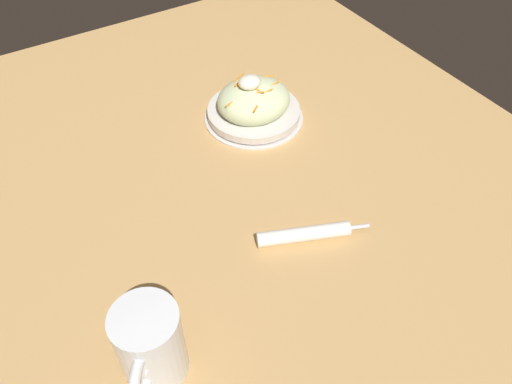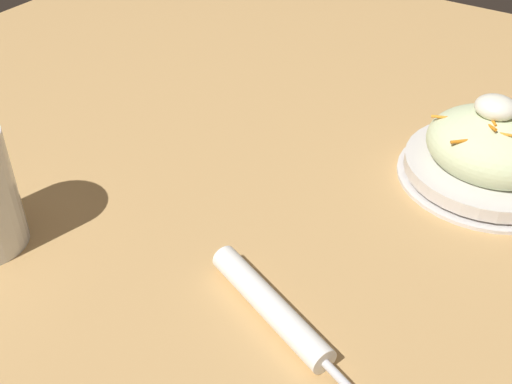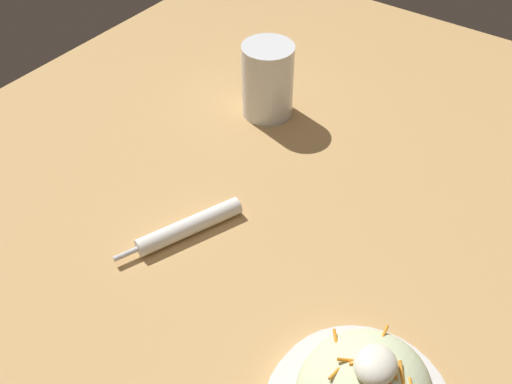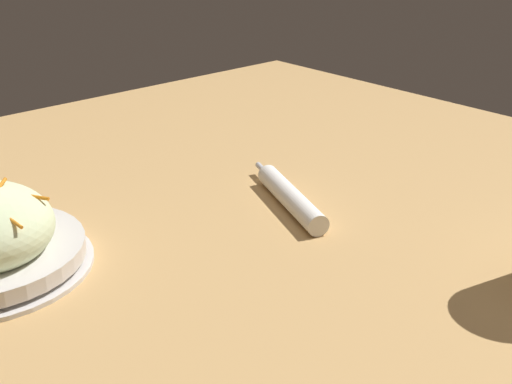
{
  "view_description": "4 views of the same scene",
  "coord_description": "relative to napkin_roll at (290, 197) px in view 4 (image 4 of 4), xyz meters",
  "views": [
    {
      "loc": [
        0.25,
        0.61,
        0.7
      ],
      "look_at": [
        -0.07,
        0.09,
        0.07
      ],
      "focal_mm": 36.09,
      "sensor_mm": 36.0,
      "label": 1
    },
    {
      "loc": [
        -0.34,
        0.53,
        0.46
      ],
      "look_at": [
        -0.04,
        0.07,
        0.05
      ],
      "focal_mm": 45.1,
      "sensor_mm": 36.0,
      "label": 2
    },
    {
      "loc": [
        -0.54,
        -0.25,
        0.63
      ],
      "look_at": [
        -0.05,
        0.11,
        0.06
      ],
      "focal_mm": 41.32,
      "sensor_mm": 36.0,
      "label": 3
    },
    {
      "loc": [
        0.41,
        -0.35,
        0.35
      ],
      "look_at": [
        -0.06,
        0.07,
        0.07
      ],
      "focal_mm": 47.14,
      "sensor_mm": 36.0,
      "label": 4
    }
  ],
  "objects": [
    {
      "name": "napkin_roll",
      "position": [
        0.0,
        0.0,
        0.0
      ],
      "size": [
        0.19,
        0.09,
        0.03
      ],
      "color": "white",
      "rests_on": "ground_plane"
    },
    {
      "name": "ground_plane",
      "position": [
        0.12,
        -0.17,
        -0.01
      ],
      "size": [
        1.43,
        1.43,
        0.0
      ],
      "primitive_type": "plane",
      "color": "tan"
    }
  ]
}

